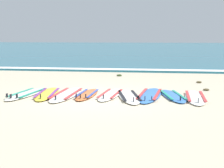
% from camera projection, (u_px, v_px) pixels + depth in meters
% --- Properties ---
extents(ground_plane, '(80.00, 80.00, 0.00)m').
position_uv_depth(ground_plane, '(96.00, 97.00, 9.18)').
color(ground_plane, '#C1B599').
extents(sea, '(80.00, 60.00, 0.10)m').
position_uv_depth(sea, '(144.00, 48.00, 44.71)').
color(sea, '#23667A').
rests_on(sea, ground).
extents(wave_foam_strip, '(80.00, 0.76, 0.11)m').
position_uv_depth(wave_foam_strip, '(121.00, 70.00, 15.69)').
color(wave_foam_strip, white).
rests_on(wave_foam_strip, ground).
extents(surfboard_0, '(0.78, 2.25, 0.18)m').
position_uv_depth(surfboard_0, '(26.00, 94.00, 9.49)').
color(surfboard_0, silver).
rests_on(surfboard_0, ground).
extents(surfboard_1, '(0.85, 2.29, 0.18)m').
position_uv_depth(surfboard_1, '(47.00, 94.00, 9.50)').
color(surfboard_1, yellow).
rests_on(surfboard_1, ground).
extents(surfboard_2, '(0.68, 2.52, 0.18)m').
position_uv_depth(surfboard_2, '(67.00, 94.00, 9.41)').
color(surfboard_2, white).
rests_on(surfboard_2, ground).
extents(surfboard_3, '(0.54, 1.96, 0.18)m').
position_uv_depth(surfboard_3, '(87.00, 94.00, 9.39)').
color(surfboard_3, orange).
rests_on(surfboard_3, ground).
extents(surfboard_4, '(0.72, 2.14, 0.18)m').
position_uv_depth(surfboard_4, '(110.00, 94.00, 9.38)').
color(surfboard_4, white).
rests_on(surfboard_4, ground).
extents(surfboard_5, '(1.02, 2.29, 0.18)m').
position_uv_depth(surfboard_5, '(129.00, 96.00, 9.08)').
color(surfboard_5, white).
rests_on(surfboard_5, ground).
extents(surfboard_6, '(0.89, 2.54, 0.18)m').
position_uv_depth(surfboard_6, '(150.00, 95.00, 9.30)').
color(surfboard_6, '#3875CC').
rests_on(surfboard_6, ground).
extents(surfboard_7, '(0.91, 2.11, 0.18)m').
position_uv_depth(surfboard_7, '(173.00, 96.00, 9.17)').
color(surfboard_7, '#3875CC').
rests_on(surfboard_7, ground).
extents(surfboard_8, '(0.65, 2.27, 0.18)m').
position_uv_depth(surfboard_8, '(195.00, 97.00, 8.97)').
color(surfboard_8, white).
rests_on(surfboard_8, ground).
extents(seaweed_clump_near_shoreline, '(0.23, 0.18, 0.08)m').
position_uv_depth(seaweed_clump_near_shoreline, '(119.00, 75.00, 13.87)').
color(seaweed_clump_near_shoreline, '#384723').
rests_on(seaweed_clump_near_shoreline, ground).
extents(seaweed_clump_mid_sand, '(0.20, 0.16, 0.07)m').
position_uv_depth(seaweed_clump_mid_sand, '(206.00, 90.00, 10.23)').
color(seaweed_clump_mid_sand, '#4C4228').
rests_on(seaweed_clump_mid_sand, ground).
extents(seaweed_clump_by_the_boards, '(0.20, 0.16, 0.07)m').
position_uv_depth(seaweed_clump_by_the_boards, '(199.00, 82.00, 11.87)').
color(seaweed_clump_by_the_boards, '#4C4228').
rests_on(seaweed_clump_by_the_boards, ground).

